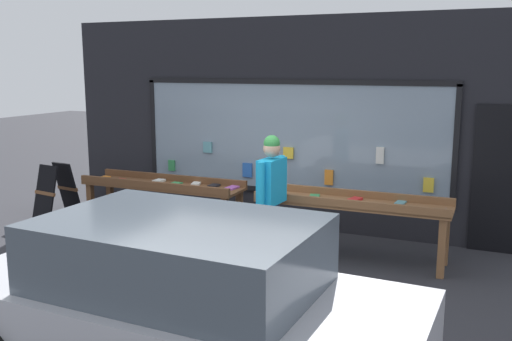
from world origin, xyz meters
The scene contains 8 objects.
ground_plane centered at (0.00, 0.00, 0.00)m, with size 40.00×40.00×0.00m, color #2D2D33.
shopfront_facade centered at (0.06, 2.39, 1.67)m, with size 7.80×0.29×3.39m.
display_table_left centered at (-1.51, 1.16, 0.72)m, with size 2.62×0.69×0.90m.
display_table_right centered at (1.51, 1.15, 0.73)m, with size 2.62×0.71×0.90m.
person_browsing centered at (0.58, 0.54, 1.03)m, with size 0.26×0.68×1.74m.
small_dog centered at (1.10, 0.30, 0.27)m, with size 0.23×0.62×0.39m.
sandwich_board_sign centered at (-3.73, 1.22, 0.48)m, with size 0.57×0.79×0.94m.
parked_car centered at (0.98, -2.45, 0.74)m, with size 4.01×1.98×1.41m.
Camera 1 is at (3.32, -6.25, 2.63)m, focal length 40.00 mm.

